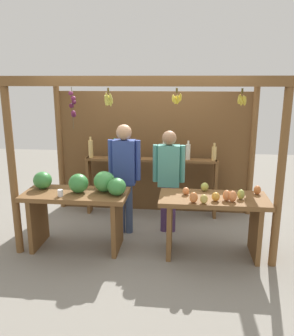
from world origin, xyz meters
The scene contains 7 objects.
ground_plane centered at (0.00, 0.00, 0.00)m, with size 12.00×12.00×0.00m, color gray.
market_stall centered at (0.00, 0.43, 1.35)m, with size 3.47×1.87×2.34m.
fruit_counter_left centered at (-0.86, -0.65, 0.73)m, with size 1.43×0.64×1.09m.
fruit_counter_right centered at (0.93, -0.67, 0.61)m, with size 1.41×0.65×0.95m.
bottle_shelf_unit centered at (-0.03, 0.66, 0.81)m, with size 2.23×0.22×1.35m.
vendor_man centered at (-0.34, -0.11, 1.01)m, with size 0.48×0.23×1.67m.
vendor_woman centered at (0.31, 0.01, 0.94)m, with size 0.48×0.21×1.57m.
Camera 1 is at (0.51, -5.00, 2.30)m, focal length 37.09 mm.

